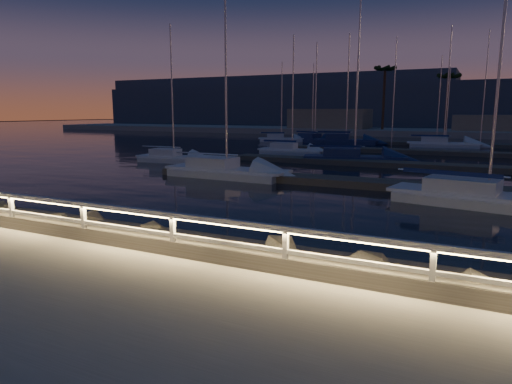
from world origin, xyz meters
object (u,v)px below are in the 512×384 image
at_px(sailboat_f, 224,170).
at_px(sailboat_m, 344,140).
at_px(sailboat_c, 482,196).
at_px(sailboat_e, 290,150).
at_px(sailboat_i, 280,139).
at_px(guard_rail, 138,220).
at_px(sailboat_g, 352,157).
at_px(sailboat_k, 442,143).
at_px(sailboat_n, 314,139).
at_px(sailboat_a, 172,157).

bearing_deg(sailboat_f, sailboat_m, 94.14).
relative_size(sailboat_c, sailboat_e, 1.26).
distance_m(sailboat_e, sailboat_f, 16.21).
height_order(sailboat_e, sailboat_i, sailboat_e).
height_order(guard_rail, sailboat_g, sailboat_g).
height_order(sailboat_f, sailboat_k, sailboat_f).
xyz_separation_m(sailboat_e, sailboat_n, (-3.77, 17.57, 0.02)).
bearing_deg(sailboat_i, sailboat_e, -84.38).
bearing_deg(sailboat_g, sailboat_k, 60.40).
bearing_deg(sailboat_c, guard_rail, -110.78).
relative_size(guard_rail, sailboat_m, 3.25).
distance_m(guard_rail, sailboat_k, 48.15).
distance_m(sailboat_f, sailboat_k, 33.81).
xyz_separation_m(guard_rail, sailboat_a, (-14.79, 21.29, -0.97)).
relative_size(sailboat_a, sailboat_m, 0.80).
height_order(sailboat_e, sailboat_k, sailboat_k).
bearing_deg(sailboat_e, sailboat_k, 50.63).
relative_size(sailboat_i, sailboat_k, 0.78).
height_order(sailboat_g, sailboat_k, sailboat_g).
height_order(guard_rail, sailboat_m, sailboat_m).
xyz_separation_m(sailboat_a, sailboat_c, (22.69, -8.21, 0.03)).
xyz_separation_m(sailboat_f, sailboat_i, (-10.26, 32.71, -0.05)).
distance_m(sailboat_c, sailboat_f, 14.88).
height_order(sailboat_a, sailboat_g, sailboat_g).
relative_size(sailboat_a, sailboat_g, 0.80).
bearing_deg(sailboat_n, sailboat_c, -36.09).
bearing_deg(sailboat_i, sailboat_c, -75.66).
height_order(sailboat_f, sailboat_m, sailboat_f).
bearing_deg(sailboat_g, sailboat_n, 100.76).
distance_m(sailboat_e, sailboat_m, 15.98).
bearing_deg(sailboat_f, sailboat_n, 101.79).
distance_m(sailboat_g, sailboat_m, 21.34).
height_order(sailboat_f, sailboat_i, sailboat_f).
height_order(sailboat_k, sailboat_n, sailboat_k).
height_order(guard_rail, sailboat_c, sailboat_c).
bearing_deg(sailboat_f, sailboat_e, 99.19).
height_order(sailboat_a, sailboat_k, sailboat_k).
distance_m(sailboat_a, sailboat_m, 27.43).
xyz_separation_m(guard_rail, sailboat_i, (-16.99, 48.51, -0.97)).
relative_size(sailboat_c, sailboat_i, 1.32).
relative_size(sailboat_a, sailboat_f, 0.79).
bearing_deg(sailboat_g, guard_rail, -102.26).
distance_m(guard_rail, sailboat_a, 25.94).
bearing_deg(sailboat_n, sailboat_i, -143.47).
height_order(sailboat_f, sailboat_g, sailboat_f).
height_order(guard_rail, sailboat_i, sailboat_i).
relative_size(sailboat_c, sailboat_m, 1.03).
height_order(guard_rail, sailboat_n, sailboat_n).
distance_m(sailboat_i, sailboat_m, 9.11).
height_order(sailboat_g, sailboat_i, sailboat_g).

